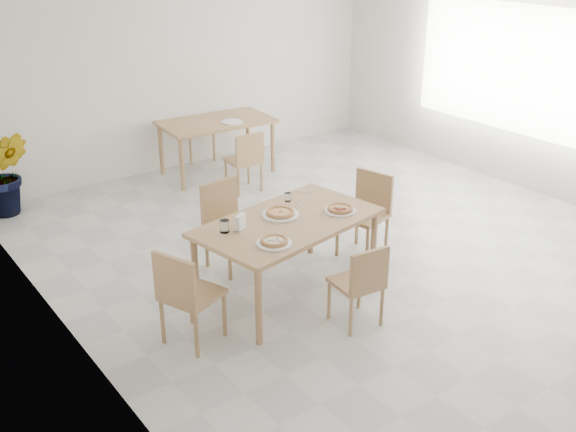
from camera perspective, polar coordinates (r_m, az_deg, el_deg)
room at (r=9.12m, az=19.05°, el=11.60°), size 7.28×7.00×7.00m
main_table at (r=6.10m, az=0.00°, el=-0.97°), size 1.81×1.22×0.75m
chair_south at (r=5.73m, az=6.24°, el=-5.45°), size 0.42×0.42×0.77m
chair_north at (r=6.71m, az=-5.20°, el=-0.21°), size 0.48×0.48×0.88m
chair_west at (r=5.50m, az=-8.70°, el=-6.36°), size 0.54×0.54×0.85m
chair_east at (r=7.00m, az=6.75°, el=0.69°), size 0.52×0.52×0.87m
plate_margherita at (r=6.15m, az=-0.65°, el=0.10°), size 0.34×0.34×0.02m
plate_mushroom at (r=5.62m, az=-1.18°, el=-2.33°), size 0.30×0.30×0.02m
plate_pepperoni at (r=6.26m, az=4.44°, el=0.45°), size 0.29×0.29×0.02m
pizza_margherita at (r=6.14m, az=-0.65°, el=0.30°), size 0.30×0.30×0.03m
pizza_mushroom at (r=5.61m, az=-1.18°, el=-2.12°), size 0.26×0.26×0.03m
pizza_pepperoni at (r=6.25m, az=4.44°, el=0.64°), size 0.27×0.27×0.03m
tumbler_a at (r=5.84m, az=-5.39°, el=-0.87°), size 0.08×0.08×0.11m
tumbler_b at (r=6.46m, az=-0.03°, el=1.61°), size 0.06×0.06×0.08m
napkin_holder at (r=5.87m, az=-4.05°, el=-0.57°), size 0.14×0.12×0.14m
fork_a at (r=6.37m, az=1.09°, el=0.88°), size 0.05×0.19×0.01m
fork_b at (r=6.68m, az=1.36°, el=2.02°), size 0.12×0.18×0.01m
second_table at (r=9.23m, az=-6.10°, el=7.56°), size 1.56×0.98×0.75m
chair_back_s at (r=8.59m, az=-3.57°, el=4.95°), size 0.42×0.42×0.79m
chair_back_n at (r=9.95m, az=-7.88°, el=7.61°), size 0.48×0.48×0.85m
plate_empty at (r=9.08m, az=-4.77°, el=7.94°), size 0.29×0.29×0.02m
potted_plant at (r=8.55m, az=-22.78°, el=3.32°), size 0.66×0.59×1.02m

